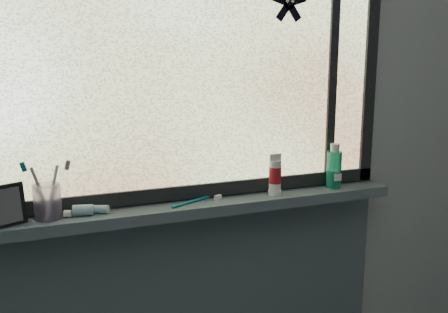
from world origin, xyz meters
name	(u,v)px	position (x,y,z in m)	size (l,w,h in m)	color
wall_back	(182,136)	(0.00, 1.30, 1.25)	(3.00, 0.01, 2.50)	#9EA3A8
windowsill	(190,209)	(0.00, 1.23, 1.00)	(1.62, 0.14, 0.04)	#47585F
window_pane	(183,57)	(0.00, 1.28, 1.53)	(1.50, 0.01, 1.00)	silver
frame_bottom	(186,192)	(0.00, 1.28, 1.05)	(1.60, 0.03, 0.05)	black
frame_right	(370,57)	(0.78, 1.28, 1.53)	(0.05, 0.03, 1.10)	black
frame_mullion	(332,57)	(0.60, 1.28, 1.53)	(0.04, 0.03, 1.00)	black
starfish_sticker	(289,3)	(0.40, 1.27, 1.72)	(0.15, 0.02, 0.15)	black
vanity_mirror	(8,205)	(-0.59, 1.21, 1.09)	(0.10, 0.05, 0.13)	black
toothpaste_tube	(90,209)	(-0.35, 1.23, 1.04)	(0.20, 0.04, 0.04)	white
toothbrush_cup	(47,201)	(-0.47, 1.24, 1.08)	(0.09, 0.09, 0.11)	#AA95C5
toothbrush_lying	(192,201)	(0.01, 1.23, 1.03)	(0.23, 0.02, 0.02)	#0D6A75
mouthwash_bottle	(334,166)	(0.60, 1.23, 1.11)	(0.06, 0.06, 0.15)	#21AD84
cream_tube	(275,173)	(0.33, 1.22, 1.10)	(0.04, 0.04, 0.11)	silver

